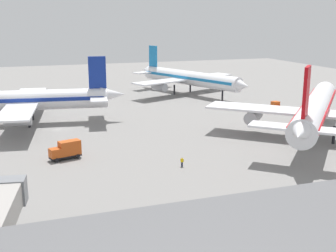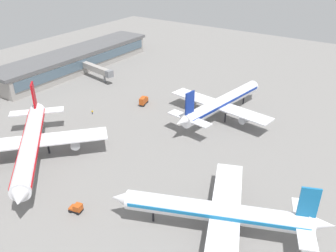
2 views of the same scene
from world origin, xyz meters
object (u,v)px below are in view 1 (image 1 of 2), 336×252
(catering_truck, at_px, (66,150))
(ground_crew_worker, at_px, (182,162))
(airplane_at_gate, at_px, (17,101))
(airplane_distant, at_px, (316,109))
(airplane_taxiing, at_px, (188,78))
(baggage_tug, at_px, (276,106))

(catering_truck, height_order, ground_crew_worker, catering_truck)
(ground_crew_worker, bearing_deg, airplane_at_gate, -109.76)
(airplane_at_gate, bearing_deg, airplane_distant, 158.85)
(ground_crew_worker, bearing_deg, airplane_taxiing, -164.00)
(airplane_at_gate, height_order, baggage_tug, airplane_at_gate)
(airplane_at_gate, distance_m, airplane_taxiing, 60.14)
(baggage_tug, relative_size, catering_truck, 0.60)
(airplane_at_gate, height_order, airplane_distant, airplane_distant)
(catering_truck, relative_size, ground_crew_worker, 3.54)
(baggage_tug, bearing_deg, airplane_taxiing, 11.43)
(airplane_at_gate, distance_m, catering_truck, 32.31)
(airplane_at_gate, xyz_separation_m, airplane_taxiing, (54.22, 26.02, -0.24))
(baggage_tug, height_order, catering_truck, catering_truck)
(airplane_taxiing, xyz_separation_m, baggage_tug, (13.70, -31.68, -4.38))
(airplane_distant, relative_size, baggage_tug, 12.94)
(airplane_taxiing, bearing_deg, airplane_distant, -17.40)
(catering_truck, distance_m, ground_crew_worker, 21.25)
(airplane_taxiing, distance_m, ground_crew_worker, 73.85)
(airplane_distant, distance_m, ground_crew_worker, 34.64)
(airplane_distant, bearing_deg, baggage_tug, 25.28)
(ground_crew_worker, bearing_deg, airplane_distant, 142.66)
(ground_crew_worker, bearing_deg, catering_truck, -82.36)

